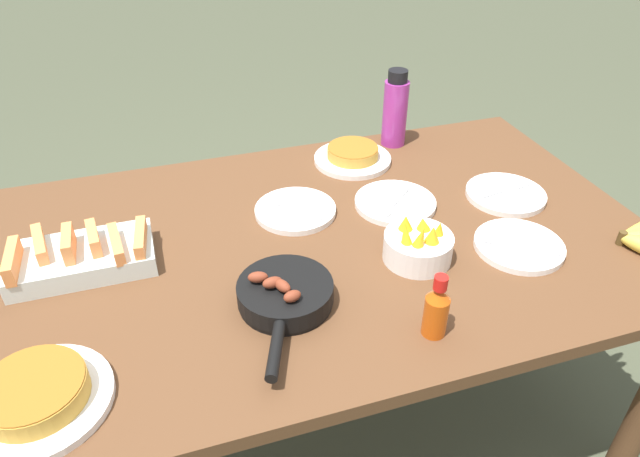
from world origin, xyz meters
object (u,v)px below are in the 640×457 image
at_px(skillet, 285,295).
at_px(empty_plate_far_left, 519,246).
at_px(empty_plate_mid_edge, 506,194).
at_px(melon_tray, 81,256).
at_px(empty_plate_far_right, 295,210).
at_px(water_bottle, 395,110).
at_px(frittata_plate_center, 36,396).
at_px(empty_plate_near_front, 395,203).
at_px(fruit_bowl_mango, 418,245).
at_px(frittata_plate_side, 353,156).
at_px(hot_sauce_bottle, 437,309).

xyz_separation_m(skillet, empty_plate_far_left, (0.59, 0.02, -0.02)).
bearing_deg(empty_plate_mid_edge, empty_plate_far_left, -115.17).
bearing_deg(melon_tray, empty_plate_far_left, -13.69).
height_order(empty_plate_far_right, water_bottle, water_bottle).
height_order(frittata_plate_center, empty_plate_near_front, frittata_plate_center).
distance_m(skillet, water_bottle, 0.83).
height_order(empty_plate_far_left, empty_plate_far_right, same).
relative_size(empty_plate_mid_edge, fruit_bowl_mango, 1.34).
height_order(frittata_plate_center, frittata_plate_side, frittata_plate_center).
distance_m(skillet, frittata_plate_center, 0.49).
xyz_separation_m(skillet, fruit_bowl_mango, (0.34, 0.06, 0.01)).
height_order(frittata_plate_side, fruit_bowl_mango, fruit_bowl_mango).
height_order(skillet, frittata_plate_side, skillet).
relative_size(empty_plate_near_front, water_bottle, 0.90).
relative_size(empty_plate_far_right, hot_sauce_bottle, 1.47).
bearing_deg(fruit_bowl_mango, skillet, -169.83).
bearing_deg(empty_plate_far_left, frittata_plate_side, 113.36).
distance_m(melon_tray, skillet, 0.49).
bearing_deg(frittata_plate_center, water_bottle, 36.63).
bearing_deg(frittata_plate_side, melon_tray, -159.38).
bearing_deg(frittata_plate_side, empty_plate_mid_edge, -43.79).
xyz_separation_m(empty_plate_far_right, empty_plate_mid_edge, (0.57, -0.10, -0.00)).
xyz_separation_m(skillet, empty_plate_near_front, (0.38, 0.29, -0.02)).
bearing_deg(hot_sauce_bottle, skillet, 147.36).
bearing_deg(hot_sauce_bottle, empty_plate_far_right, 106.24).
height_order(empty_plate_mid_edge, water_bottle, water_bottle).
height_order(skillet, empty_plate_far_right, skillet).
bearing_deg(empty_plate_near_front, frittata_plate_center, -154.85).
relative_size(skillet, empty_plate_far_right, 1.54).
bearing_deg(fruit_bowl_mango, hot_sauce_bottle, -107.79).
distance_m(fruit_bowl_mango, hot_sauce_bottle, 0.24).
relative_size(frittata_plate_center, empty_plate_far_right, 1.21).
height_order(skillet, empty_plate_far_left, skillet).
xyz_separation_m(empty_plate_near_front, fruit_bowl_mango, (-0.05, -0.23, 0.03)).
bearing_deg(frittata_plate_side, water_bottle, 24.85).
height_order(empty_plate_far_right, hot_sauce_bottle, hot_sauce_bottle).
xyz_separation_m(melon_tray, hot_sauce_bottle, (0.68, -0.43, 0.03)).
bearing_deg(melon_tray, empty_plate_mid_edge, -1.47).
bearing_deg(skillet, melon_tray, -101.88).
bearing_deg(frittata_plate_center, fruit_bowl_mango, 12.23).
xyz_separation_m(empty_plate_near_front, water_bottle, (0.14, 0.34, 0.11)).
xyz_separation_m(skillet, frittata_plate_side, (0.36, 0.55, -0.01)).
bearing_deg(water_bottle, melon_tray, -158.61).
bearing_deg(frittata_plate_center, empty_plate_near_front, 25.15).
xyz_separation_m(empty_plate_far_right, hot_sauce_bottle, (0.15, -0.51, 0.06)).
height_order(melon_tray, empty_plate_far_right, melon_tray).
height_order(melon_tray, fruit_bowl_mango, fruit_bowl_mango).
xyz_separation_m(empty_plate_near_front, empty_plate_far_right, (-0.27, 0.05, 0.00)).
height_order(frittata_plate_side, hot_sauce_bottle, hot_sauce_bottle).
bearing_deg(empty_plate_mid_edge, hot_sauce_bottle, -136.49).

